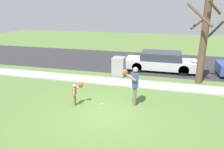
{
  "coord_description": "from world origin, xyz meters",
  "views": [
    {
      "loc": [
        2.14,
        -7.22,
        4.0
      ],
      "look_at": [
        -0.29,
        1.89,
        1.0
      ],
      "focal_mm": 33.88,
      "sensor_mm": 36.0,
      "label": 1
    }
  ],
  "objects_px": {
    "person_adult": "(134,82)",
    "street_tree_near": "(204,39)",
    "baseball": "(102,104)",
    "person_child": "(76,90)",
    "parked_sedan_silver": "(161,61)",
    "utility_cabinet": "(119,67)"
  },
  "relations": [
    {
      "from": "person_child",
      "to": "parked_sedan_silver",
      "type": "height_order",
      "value": "parked_sedan_silver"
    },
    {
      "from": "person_adult",
      "to": "street_tree_near",
      "type": "bearing_deg",
      "value": -144.95
    },
    {
      "from": "person_child",
      "to": "utility_cabinet",
      "type": "distance_m",
      "value": 4.43
    },
    {
      "from": "utility_cabinet",
      "to": "street_tree_near",
      "type": "distance_m",
      "value": 4.93
    },
    {
      "from": "street_tree_near",
      "to": "baseball",
      "type": "bearing_deg",
      "value": -136.62
    },
    {
      "from": "person_child",
      "to": "baseball",
      "type": "xyz_separation_m",
      "value": [
        1.05,
        0.23,
        -0.62
      ]
    },
    {
      "from": "person_adult",
      "to": "utility_cabinet",
      "type": "distance_m",
      "value": 4.08
    },
    {
      "from": "baseball",
      "to": "person_child",
      "type": "bearing_deg",
      "value": -167.78
    },
    {
      "from": "person_child",
      "to": "baseball",
      "type": "height_order",
      "value": "person_child"
    },
    {
      "from": "person_child",
      "to": "baseball",
      "type": "distance_m",
      "value": 1.24
    },
    {
      "from": "person_adult",
      "to": "utility_cabinet",
      "type": "height_order",
      "value": "person_adult"
    },
    {
      "from": "baseball",
      "to": "utility_cabinet",
      "type": "relative_size",
      "value": 0.06
    },
    {
      "from": "person_child",
      "to": "person_adult",
      "type": "bearing_deg",
      "value": -1.39
    },
    {
      "from": "utility_cabinet",
      "to": "parked_sedan_silver",
      "type": "bearing_deg",
      "value": 37.7
    },
    {
      "from": "street_tree_near",
      "to": "parked_sedan_silver",
      "type": "bearing_deg",
      "value": 139.27
    },
    {
      "from": "person_child",
      "to": "parked_sedan_silver",
      "type": "bearing_deg",
      "value": 46.94
    },
    {
      "from": "utility_cabinet",
      "to": "baseball",
      "type": "bearing_deg",
      "value": -86.68
    },
    {
      "from": "person_adult",
      "to": "utility_cabinet",
      "type": "bearing_deg",
      "value": -83.46
    },
    {
      "from": "street_tree_near",
      "to": "person_adult",
      "type": "bearing_deg",
      "value": -129.21
    },
    {
      "from": "street_tree_near",
      "to": "person_child",
      "type": "bearing_deg",
      "value": -141.24
    },
    {
      "from": "parked_sedan_silver",
      "to": "person_adult",
      "type": "bearing_deg",
      "value": -98.71
    },
    {
      "from": "person_child",
      "to": "street_tree_near",
      "type": "xyz_separation_m",
      "value": [
        5.39,
        4.33,
        1.76
      ]
    }
  ]
}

